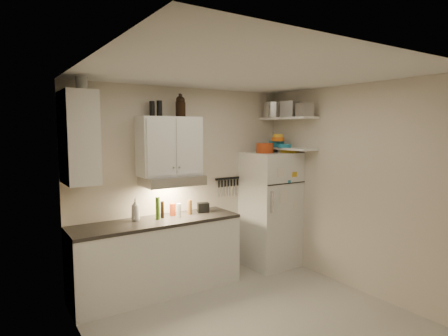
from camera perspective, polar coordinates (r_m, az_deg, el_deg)
floor at (r=4.36m, az=4.06°, el=-22.13°), size 3.20×3.00×0.02m
ceiling at (r=3.89m, az=4.35°, el=14.33°), size 3.20×3.00×0.02m
back_wall at (r=5.18m, az=-6.03°, el=-2.33°), size 3.20×0.02×2.60m
left_wall at (r=3.22m, az=-19.36°, el=-7.67°), size 0.02×3.00×2.60m
right_wall at (r=5.05m, az=18.86°, el=-2.83°), size 0.02×3.00×2.60m
base_cabinet at (r=4.88m, az=-10.10°, el=-13.30°), size 2.10×0.60×0.88m
countertop at (r=4.75m, az=-10.20°, el=-8.05°), size 2.10×0.62×0.04m
upper_cabinet at (r=4.85m, az=-8.30°, el=3.31°), size 0.80×0.33×0.75m
side_cabinet at (r=4.35m, az=-21.26°, el=4.33°), size 0.33×0.55×1.00m
range_hood at (r=4.83m, az=-7.90°, el=-1.88°), size 0.76×0.46×0.12m
fridge at (r=5.67m, az=7.06°, el=-6.26°), size 0.70×0.68×1.70m
shelf_hi at (r=5.57m, az=9.73°, el=7.47°), size 0.30×0.95×0.03m
shelf_lo at (r=5.58m, az=9.65°, el=2.95°), size 0.30×0.95×0.03m
knife_strip at (r=5.51m, az=0.56°, el=-1.59°), size 0.42×0.02×0.03m
dutch_oven at (r=5.43m, az=6.22°, el=3.05°), size 0.31×0.31×0.14m
book_stack at (r=5.57m, az=10.00°, el=2.70°), size 0.24×0.27×0.07m
spice_jar at (r=5.59m, az=8.48°, el=2.89°), size 0.08×0.08×0.10m
stock_pot at (r=5.76m, az=7.61°, el=8.73°), size 0.40×0.40×0.23m
tin_a at (r=5.49m, az=9.99°, el=8.82°), size 0.28×0.26×0.22m
tin_b at (r=5.30m, az=12.20°, el=8.66°), size 0.21×0.21×0.18m
bowl_teal at (r=5.68m, az=8.00°, el=3.65°), size 0.23×0.23×0.09m
bowl_orange at (r=5.57m, az=8.22°, el=4.37°), size 0.19×0.19×0.06m
bowl_yellow at (r=5.57m, az=8.23°, el=4.90°), size 0.15×0.15×0.05m
plates at (r=5.53m, az=9.14°, el=3.36°), size 0.23×0.23×0.05m
growler_a at (r=4.92m, az=-6.72°, el=9.34°), size 0.14×0.14×0.27m
growler_b at (r=4.91m, az=-6.55°, el=9.31°), size 0.14×0.14×0.27m
thermos_a at (r=4.81m, az=-9.81°, el=8.92°), size 0.08×0.08×0.20m
thermos_b at (r=4.81m, az=-10.90°, el=8.85°), size 0.08×0.08×0.19m
side_jar at (r=4.37m, az=-20.87°, el=12.02°), size 0.13×0.13×0.17m
soap_bottle at (r=4.74m, az=-13.35°, el=-6.00°), size 0.16×0.16×0.31m
pepper_mill at (r=4.99m, az=-5.27°, el=-5.95°), size 0.07×0.07×0.19m
oil_bottle at (r=4.75m, az=-10.07°, el=-6.05°), size 0.06×0.06×0.28m
vinegar_bottle at (r=4.82m, az=-9.38°, el=-6.27°), size 0.05×0.05×0.22m
clear_bottle at (r=4.87m, az=-6.88°, el=-6.39°), size 0.07×0.07×0.17m
red_jar at (r=4.95m, az=-7.83°, el=-6.27°), size 0.10×0.10×0.16m
caddy at (r=5.09m, az=-3.20°, el=-6.05°), size 0.18×0.15×0.13m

